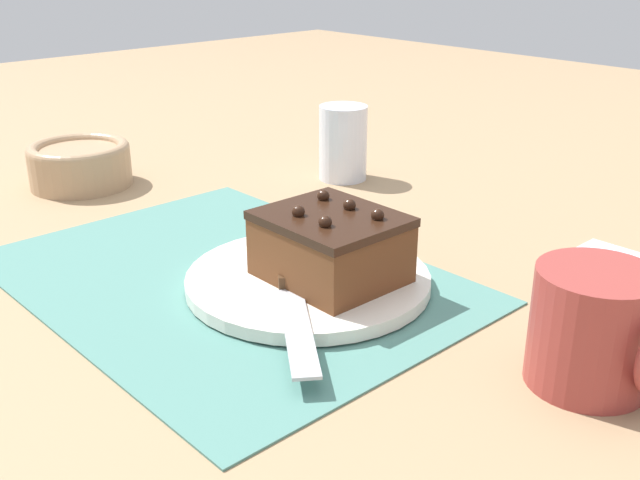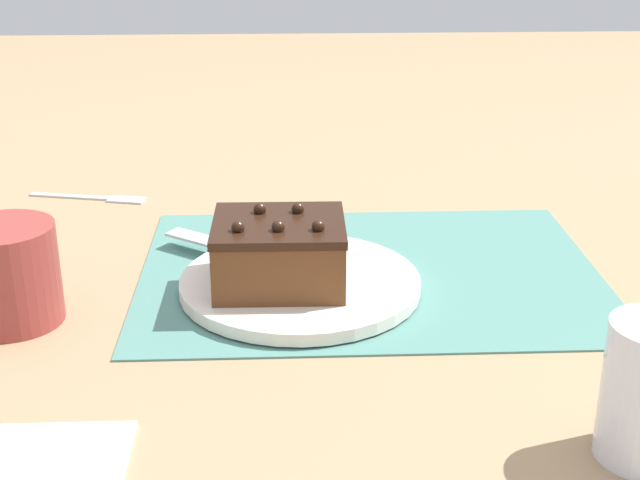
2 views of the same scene
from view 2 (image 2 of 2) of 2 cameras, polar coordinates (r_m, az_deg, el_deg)
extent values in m
plane|color=#9E7F5B|center=(0.90, 3.20, -2.11)|extent=(3.00, 3.00, 0.00)
cube|color=slate|center=(0.90, 3.20, -1.99)|extent=(0.46, 0.34, 0.00)
cylinder|color=white|center=(0.85, -1.28, -2.79)|extent=(0.23, 0.23, 0.01)
cube|color=brown|center=(0.83, -2.63, -1.05)|extent=(0.12, 0.10, 0.05)
cube|color=black|center=(0.82, -2.66, 0.95)|extent=(0.12, 0.11, 0.01)
sphere|color=black|center=(0.79, -0.11, 0.88)|extent=(0.01, 0.01, 0.01)
sphere|color=black|center=(0.84, -1.43, 2.02)|extent=(0.01, 0.01, 0.01)
sphere|color=black|center=(0.79, -2.70, 0.85)|extent=(0.01, 0.01, 0.01)
sphere|color=black|center=(0.84, -3.88, 1.99)|extent=(0.01, 0.01, 0.01)
sphere|color=black|center=(0.80, -5.27, 0.82)|extent=(0.01, 0.01, 0.01)
cube|color=#472D19|center=(0.86, -0.66, -1.51)|extent=(0.07, 0.06, 0.01)
cube|color=#B7BABF|center=(0.93, -6.15, -0.36)|extent=(0.13, 0.10, 0.00)
cylinder|color=#993833|center=(0.83, -19.32, -2.10)|extent=(0.09, 0.09, 0.09)
cube|color=silver|center=(0.65, -17.12, -13.30)|extent=(0.11, 0.09, 0.01)
cube|color=#B7BABF|center=(1.16, -15.73, 2.76)|extent=(0.10, 0.03, 0.01)
cube|color=#B7BABF|center=(1.13, -12.27, 2.59)|extent=(0.05, 0.03, 0.01)
camera|label=1|loc=(1.29, -24.78, 17.60)|focal=42.00mm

